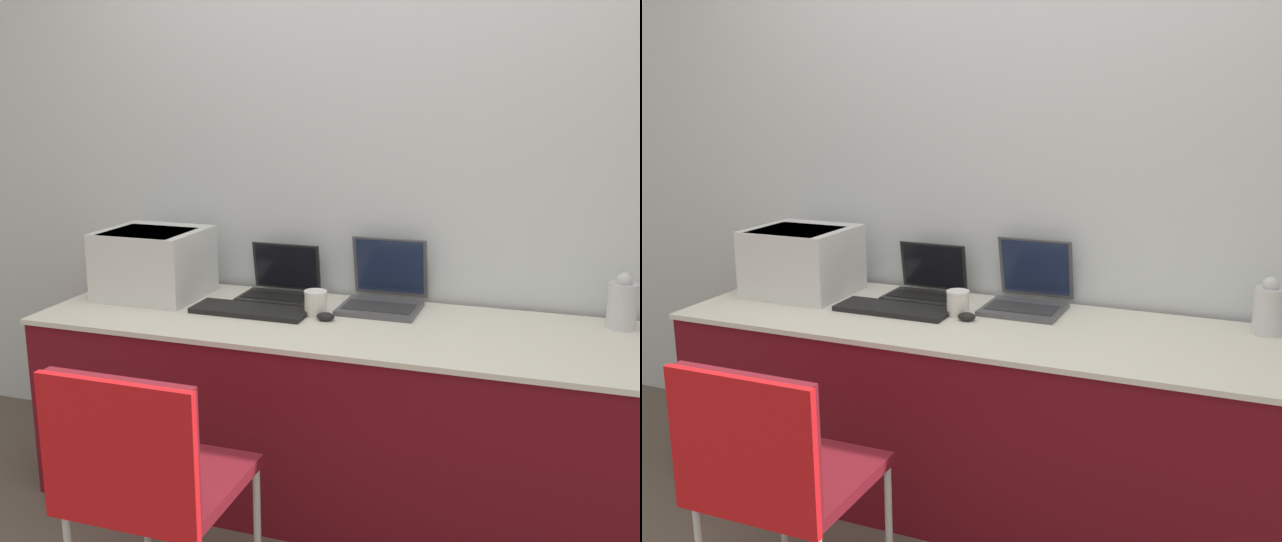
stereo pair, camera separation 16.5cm
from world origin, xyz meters
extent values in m
cube|color=silver|center=(0.00, 0.78, 1.30)|extent=(8.00, 0.05, 2.60)
cube|color=maroon|center=(0.00, 0.36, 0.36)|extent=(2.33, 0.71, 0.71)
cube|color=silver|center=(0.00, 0.36, 0.72)|extent=(2.35, 0.73, 0.02)
cube|color=silver|center=(-0.86, 0.46, 0.87)|extent=(0.41, 0.37, 0.28)
cube|color=#51565B|center=(-0.86, 0.42, 0.99)|extent=(0.32, 0.28, 0.05)
cube|color=black|center=(-0.35, 0.55, 0.74)|extent=(0.30, 0.20, 0.02)
cube|color=black|center=(-0.35, 0.54, 0.75)|extent=(0.26, 0.11, 0.00)
cube|color=black|center=(-0.35, 0.68, 0.85)|extent=(0.30, 0.04, 0.20)
cube|color=black|center=(-0.35, 0.67, 0.85)|extent=(0.27, 0.03, 0.18)
cube|color=#4C4C51|center=(0.09, 0.54, 0.74)|extent=(0.31, 0.26, 0.02)
cube|color=#2D2D30|center=(0.09, 0.53, 0.75)|extent=(0.27, 0.14, 0.00)
cube|color=#4C4C51|center=(0.09, 0.71, 0.87)|extent=(0.31, 0.07, 0.25)
cube|color=#192342|center=(0.09, 0.70, 0.87)|extent=(0.28, 0.06, 0.23)
cube|color=black|center=(-0.38, 0.35, 0.74)|extent=(0.46, 0.17, 0.02)
cylinder|color=white|center=(-0.13, 0.40, 0.78)|extent=(0.09, 0.09, 0.09)
cylinder|color=white|center=(-0.13, 0.40, 0.82)|extent=(0.09, 0.09, 0.01)
ellipsoid|color=black|center=(-0.07, 0.35, 0.75)|extent=(0.07, 0.05, 0.03)
cylinder|color=silver|center=(0.98, 0.61, 0.82)|extent=(0.10, 0.10, 0.17)
sphere|color=silver|center=(0.98, 0.61, 0.91)|extent=(0.06, 0.06, 0.06)
cube|color=maroon|center=(-0.32, -0.44, 0.43)|extent=(0.45, 0.44, 0.04)
cube|color=maroon|center=(-0.32, -0.65, 0.65)|extent=(0.45, 0.03, 0.39)
cylinder|color=silver|center=(-0.52, -0.24, 0.21)|extent=(0.02, 0.02, 0.41)
cylinder|color=silver|center=(-0.11, -0.24, 0.21)|extent=(0.02, 0.02, 0.41)
cube|color=red|center=(-0.32, -0.67, 0.63)|extent=(0.47, 0.02, 0.43)
camera|label=1|loc=(0.78, -2.22, 1.57)|focal=42.00mm
camera|label=2|loc=(0.93, -2.16, 1.57)|focal=42.00mm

